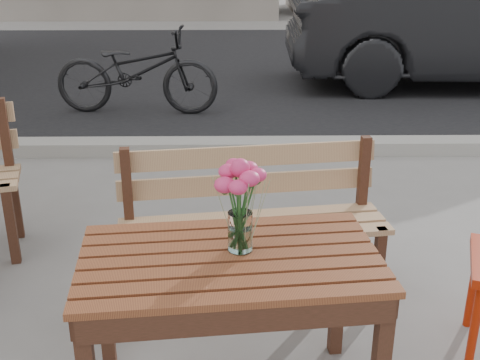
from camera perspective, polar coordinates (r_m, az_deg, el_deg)
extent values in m
cube|color=black|center=(9.33, -0.03, 10.72)|extent=(30.00, 8.00, 0.00)
cube|color=gray|center=(5.44, 0.53, 3.20)|extent=(30.00, 0.25, 0.12)
cube|color=#592817|center=(2.28, -0.97, -7.48)|extent=(1.19, 0.77, 0.03)
cube|color=black|center=(2.71, -12.71, -11.44)|extent=(0.06, 0.06, 0.67)
cube|color=black|center=(2.79, 9.30, -10.20)|extent=(0.06, 0.06, 0.67)
cube|color=#A37854|center=(3.08, 1.31, -4.43)|extent=(1.41, 0.56, 0.03)
cube|color=#A37854|center=(3.17, 0.71, 0.95)|extent=(1.37, 0.22, 0.37)
cube|color=black|center=(3.01, -10.27, -10.08)|extent=(0.06, 0.06, 0.45)
cube|color=black|center=(3.20, 13.04, -8.20)|extent=(0.06, 0.06, 0.45)
cube|color=black|center=(3.19, -10.41, -4.19)|extent=(0.06, 0.06, 0.84)
cube|color=black|center=(3.38, 11.43, -2.77)|extent=(0.06, 0.06, 0.84)
cylinder|color=#9D1C04|center=(3.19, 21.20, -9.41)|extent=(0.04, 0.04, 0.45)
cylinder|color=#9D1C04|center=(2.88, 21.32, -13.09)|extent=(0.04, 0.04, 0.45)
cylinder|color=white|center=(2.28, 0.02, -4.90)|extent=(0.09, 0.09, 0.16)
cylinder|color=#285C26|center=(2.24, 0.02, -3.12)|extent=(0.06, 0.06, 0.31)
cube|color=black|center=(3.76, -20.91, -4.03)|extent=(0.07, 0.07, 0.50)
cube|color=black|center=(4.00, -20.94, 0.80)|extent=(0.07, 0.07, 0.92)
imported|color=black|center=(8.53, 21.59, 13.61)|extent=(4.88, 1.83, 1.59)
imported|color=black|center=(6.76, -9.81, 10.16)|extent=(1.83, 0.76, 0.94)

